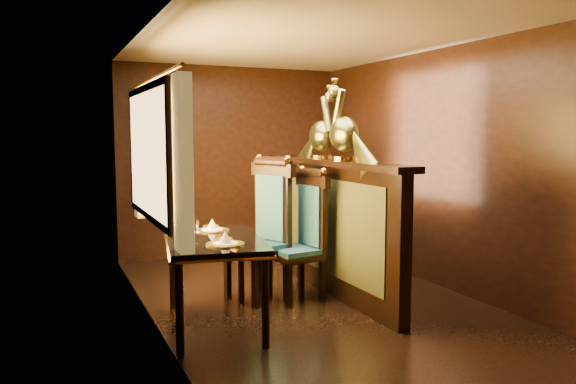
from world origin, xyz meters
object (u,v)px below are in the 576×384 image
peacock_right (321,123)px  chair_right (306,230)px  dining_table (213,246)px  peacock_left (344,119)px  chair_left (267,224)px

peacock_right → chair_right: bearing=-136.9°
dining_table → peacock_left: size_ratio=1.75×
chair_left → chair_right: bearing=-51.7°
chair_left → peacock_left: size_ratio=1.76×
peacock_left → peacock_right: peacock_left is taller
dining_table → chair_right: (1.06, 0.43, -0.01)m
dining_table → chair_right: chair_right is taller
chair_left → peacock_right: bearing=-12.6°
chair_left → peacock_right: 1.19m
dining_table → peacock_right: bearing=37.6°
chair_right → peacock_right: (0.31, 0.29, 1.05)m
chair_right → peacock_right: peacock_right is taller
dining_table → peacock_left: bearing=20.2°
chair_right → peacock_right: size_ratio=1.75×
chair_right → peacock_left: 1.14m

